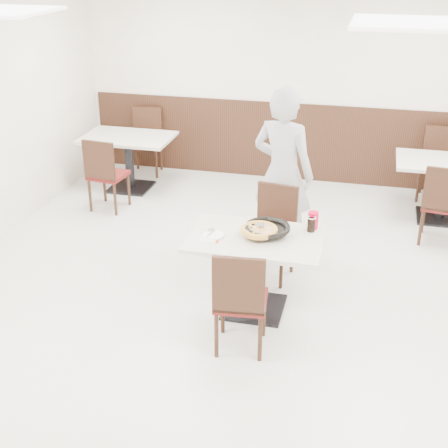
% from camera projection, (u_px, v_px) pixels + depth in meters
% --- Properties ---
extents(floor, '(7.00, 7.00, 0.00)m').
position_uv_depth(floor, '(241.00, 302.00, 5.99)').
color(floor, beige).
rests_on(floor, ground).
extents(wall_back, '(6.00, 0.04, 2.80)m').
position_uv_depth(wall_back, '(297.00, 81.00, 8.49)').
color(wall_back, beige).
rests_on(wall_back, floor).
extents(wainscot_back, '(5.90, 0.03, 1.10)m').
position_uv_depth(wainscot_back, '(294.00, 142.00, 8.83)').
color(wainscot_back, black).
rests_on(wainscot_back, floor).
extents(main_table, '(1.20, 0.81, 0.75)m').
position_uv_depth(main_table, '(255.00, 274.00, 5.72)').
color(main_table, beige).
rests_on(main_table, floor).
extents(chair_near, '(0.46, 0.46, 0.95)m').
position_uv_depth(chair_near, '(241.00, 298.00, 5.15)').
color(chair_near, black).
rests_on(chair_near, floor).
extents(chair_far, '(0.48, 0.48, 0.95)m').
position_uv_depth(chair_far, '(271.00, 235.00, 6.24)').
color(chair_far, black).
rests_on(chair_far, floor).
extents(trivet, '(0.11, 0.11, 0.04)m').
position_uv_depth(trivet, '(260.00, 233.00, 5.60)').
color(trivet, black).
rests_on(trivet, main_table).
extents(pizza_pan, '(0.35, 0.35, 0.01)m').
position_uv_depth(pizza_pan, '(267.00, 230.00, 5.60)').
color(pizza_pan, black).
rests_on(pizza_pan, trivet).
extents(pizza, '(0.33, 0.33, 0.02)m').
position_uv_depth(pizza, '(259.00, 231.00, 5.54)').
color(pizza, gold).
rests_on(pizza, pizza_pan).
extents(pizza_server, '(0.08, 0.10, 0.00)m').
position_uv_depth(pizza_server, '(261.00, 225.00, 5.58)').
color(pizza_server, silver).
rests_on(pizza_server, pizza).
extents(napkin, '(0.19, 0.19, 0.00)m').
position_uv_depth(napkin, '(210.00, 238.00, 5.54)').
color(napkin, silver).
rests_on(napkin, main_table).
extents(side_plate, '(0.20, 0.20, 0.01)m').
position_uv_depth(side_plate, '(213.00, 235.00, 5.58)').
color(side_plate, white).
rests_on(side_plate, napkin).
extents(fork, '(0.04, 0.15, 0.00)m').
position_uv_depth(fork, '(211.00, 234.00, 5.59)').
color(fork, silver).
rests_on(fork, side_plate).
extents(cola_glass, '(0.07, 0.07, 0.13)m').
position_uv_depth(cola_glass, '(311.00, 225.00, 5.65)').
color(cola_glass, black).
rests_on(cola_glass, main_table).
extents(red_cup, '(0.10, 0.10, 0.16)m').
position_uv_depth(red_cup, '(313.00, 220.00, 5.71)').
color(red_cup, red).
rests_on(red_cup, main_table).
extents(diner_person, '(0.78, 0.62, 1.86)m').
position_uv_depth(diner_person, '(283.00, 174.00, 6.53)').
color(diner_person, '#B4B3B8').
rests_on(diner_person, floor).
extents(bg_table_left, '(1.28, 0.92, 0.75)m').
position_uv_depth(bg_table_left, '(129.00, 163.00, 8.55)').
color(bg_table_left, beige).
rests_on(bg_table_left, floor).
extents(bg_chair_left_near, '(0.46, 0.46, 0.95)m').
position_uv_depth(bg_chair_left_near, '(108.00, 173.00, 7.87)').
color(bg_chair_left_near, black).
rests_on(bg_chair_left_near, floor).
extents(bg_chair_left_far, '(0.48, 0.48, 0.95)m').
position_uv_depth(bg_chair_left_far, '(146.00, 142.00, 9.05)').
color(bg_chair_left_far, black).
rests_on(bg_chair_left_far, floor).
extents(bg_table_right, '(1.27, 0.92, 0.75)m').
position_uv_depth(bg_table_right, '(443.00, 190.00, 7.61)').
color(bg_table_right, beige).
rests_on(bg_table_right, floor).
extents(bg_chair_right_near, '(0.47, 0.47, 0.95)m').
position_uv_depth(bg_chair_right_near, '(442.00, 203.00, 6.99)').
color(bg_chair_right_near, black).
rests_on(bg_chair_right_near, floor).
extents(bg_chair_right_far, '(0.48, 0.48, 0.95)m').
position_uv_depth(bg_chair_right_far, '(437.00, 165.00, 8.14)').
color(bg_chair_right_far, black).
rests_on(bg_chair_right_far, floor).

